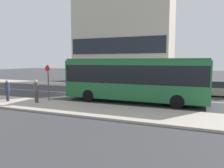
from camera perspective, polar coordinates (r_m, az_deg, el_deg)
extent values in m
plane|color=#3A3A3D|center=(21.85, -8.20, -2.46)|extent=(120.00, 120.00, 0.00)
cube|color=#B2A899|center=(16.84, -19.13, -5.06)|extent=(44.00, 3.50, 0.13)
cube|color=#B2A899|center=(27.35, -1.52, -0.55)|extent=(44.00, 3.50, 0.13)
cube|color=silver|center=(21.85, -8.20, -2.45)|extent=(41.80, 0.16, 0.01)
cube|color=beige|center=(33.85, 3.11, 16.98)|extent=(14.16, 6.54, 19.26)
cube|color=#1E232D|center=(30.21, 0.95, 10.01)|extent=(13.59, 0.08, 2.20)
cube|color=#236B38|center=(16.93, 5.75, 1.18)|extent=(10.89, 2.46, 2.94)
cube|color=black|center=(16.89, 5.77, 2.67)|extent=(10.67, 2.49, 1.35)
cube|color=#236B38|center=(16.87, 5.81, 6.40)|extent=(10.72, 2.26, 0.14)
cube|color=black|center=(19.20, -10.07, 2.48)|extent=(0.05, 2.16, 1.77)
cube|color=yellow|center=(19.16, -10.12, 5.46)|extent=(0.04, 1.72, 0.32)
cylinder|color=black|center=(17.35, -6.12, -3.04)|extent=(0.96, 0.28, 0.96)
cylinder|color=black|center=(19.32, -2.96, -2.08)|extent=(0.96, 0.28, 0.96)
cylinder|color=black|center=(15.36, 16.66, -4.46)|extent=(0.96, 0.28, 0.96)
cylinder|color=black|center=(17.55, 17.41, -3.19)|extent=(0.96, 0.28, 0.96)
cube|color=#A39E84|center=(22.20, 26.38, -1.63)|extent=(4.01, 1.70, 0.68)
cube|color=#21262B|center=(22.13, 26.14, -0.02)|extent=(2.21, 1.50, 0.57)
cylinder|color=black|center=(21.42, 23.17, -2.25)|extent=(0.60, 0.18, 0.60)
cylinder|color=black|center=(22.93, 23.13, -1.73)|extent=(0.60, 0.18, 0.60)
cylinder|color=#383347|center=(18.77, -25.72, -2.83)|extent=(0.15, 0.15, 0.76)
cylinder|color=#383347|center=(18.59, -25.49, -2.90)|extent=(0.15, 0.15, 0.76)
cylinder|color=#2D3856|center=(18.59, -25.70, -0.70)|extent=(0.34, 0.34, 0.66)
sphere|color=tan|center=(18.55, -25.76, 0.65)|extent=(0.22, 0.22, 0.22)
cylinder|color=#4C4233|center=(17.27, -19.28, -3.24)|extent=(0.15, 0.15, 0.79)
cylinder|color=#4C4233|center=(17.10, -18.92, -3.32)|extent=(0.15, 0.15, 0.79)
cylinder|color=#4C4C4C|center=(17.08, -19.18, -0.84)|extent=(0.34, 0.34, 0.69)
sphere|color=beige|center=(17.04, -19.24, 0.68)|extent=(0.22, 0.22, 0.22)
cylinder|color=#4C4C51|center=(17.69, -16.29, 0.32)|extent=(0.09, 0.09, 2.78)
cylinder|color=red|center=(17.57, -16.52, 3.94)|extent=(0.44, 0.03, 0.44)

